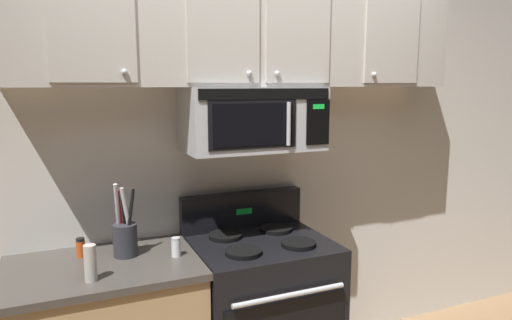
{
  "coord_description": "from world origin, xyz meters",
  "views": [
    {
      "loc": [
        -1.0,
        -1.83,
        1.76
      ],
      "look_at": [
        0.0,
        0.49,
        1.35
      ],
      "focal_mm": 32.51,
      "sensor_mm": 36.0,
      "label": 1
    }
  ],
  "objects_px": {
    "stove_range": "(261,314)",
    "salt_shaker": "(176,247)",
    "over_range_microwave": "(252,119)",
    "spice_jar": "(81,248)",
    "pepper_mill": "(90,263)",
    "utensil_crock_charcoal": "(125,235)"
  },
  "relations": [
    {
      "from": "stove_range",
      "to": "pepper_mill",
      "type": "bearing_deg",
      "value": -168.66
    },
    {
      "from": "pepper_mill",
      "to": "spice_jar",
      "type": "relative_size",
      "value": 1.67
    },
    {
      "from": "salt_shaker",
      "to": "spice_jar",
      "type": "xyz_separation_m",
      "value": [
        -0.45,
        0.18,
        0.0
      ]
    },
    {
      "from": "over_range_microwave",
      "to": "pepper_mill",
      "type": "relative_size",
      "value": 4.56
    },
    {
      "from": "stove_range",
      "to": "over_range_microwave",
      "type": "distance_m",
      "value": 1.11
    },
    {
      "from": "over_range_microwave",
      "to": "pepper_mill",
      "type": "xyz_separation_m",
      "value": [
        -0.9,
        -0.3,
        -0.59
      ]
    },
    {
      "from": "stove_range",
      "to": "spice_jar",
      "type": "relative_size",
      "value": 11.26
    },
    {
      "from": "utensil_crock_charcoal",
      "to": "stove_range",
      "type": "bearing_deg",
      "value": -5.89
    },
    {
      "from": "stove_range",
      "to": "salt_shaker",
      "type": "distance_m",
      "value": 0.68
    },
    {
      "from": "over_range_microwave",
      "to": "salt_shaker",
      "type": "distance_m",
      "value": 0.81
    },
    {
      "from": "salt_shaker",
      "to": "pepper_mill",
      "type": "bearing_deg",
      "value": -160.68
    },
    {
      "from": "salt_shaker",
      "to": "spice_jar",
      "type": "relative_size",
      "value": 0.99
    },
    {
      "from": "over_range_microwave",
      "to": "spice_jar",
      "type": "relative_size",
      "value": 7.64
    },
    {
      "from": "over_range_microwave",
      "to": "spice_jar",
      "type": "distance_m",
      "value": 1.12
    },
    {
      "from": "stove_range",
      "to": "salt_shaker",
      "type": "height_order",
      "value": "stove_range"
    },
    {
      "from": "salt_shaker",
      "to": "pepper_mill",
      "type": "relative_size",
      "value": 0.59
    },
    {
      "from": "spice_jar",
      "to": "salt_shaker",
      "type": "bearing_deg",
      "value": -22.07
    },
    {
      "from": "over_range_microwave",
      "to": "utensil_crock_charcoal",
      "type": "height_order",
      "value": "over_range_microwave"
    },
    {
      "from": "salt_shaker",
      "to": "pepper_mill",
      "type": "distance_m",
      "value": 0.44
    },
    {
      "from": "stove_range",
      "to": "spice_jar",
      "type": "bearing_deg",
      "value": 171.07
    },
    {
      "from": "utensil_crock_charcoal",
      "to": "pepper_mill",
      "type": "distance_m",
      "value": 0.32
    },
    {
      "from": "over_range_microwave",
      "to": "utensil_crock_charcoal",
      "type": "bearing_deg",
      "value": -176.63
    }
  ]
}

